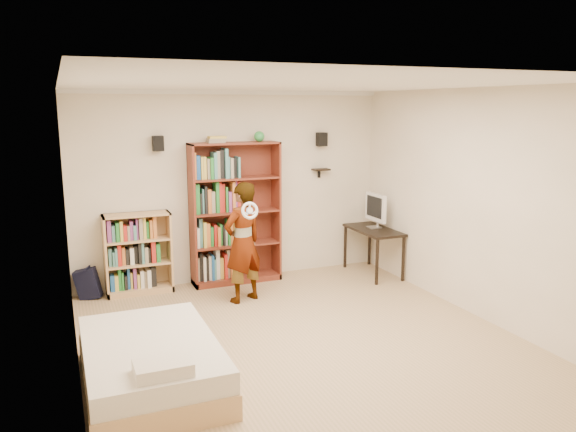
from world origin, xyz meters
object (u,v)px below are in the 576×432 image
computer_desk (373,251)px  person (243,242)px  low_bookshelf (138,254)px  tall_bookshelf (235,213)px  daybed (151,358)px

computer_desk → person: bearing=-169.9°
low_bookshelf → person: bearing=-34.8°
tall_bookshelf → low_bookshelf: size_ratio=1.83×
tall_bookshelf → computer_desk: size_ratio=1.96×
tall_bookshelf → person: bearing=-100.8°
person → low_bookshelf: bearing=-57.5°
computer_desk → daybed: (-3.63, -2.20, -0.08)m
tall_bookshelf → low_bookshelf: 1.43m
person → computer_desk: bearing=167.5°
low_bookshelf → computer_desk: 3.40m
daybed → low_bookshelf: bearing=84.3°
daybed → computer_desk: bearing=31.3°
tall_bookshelf → person: (-0.16, -0.82, -0.22)m
computer_desk → person: person is taller
computer_desk → daybed: computer_desk is taller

